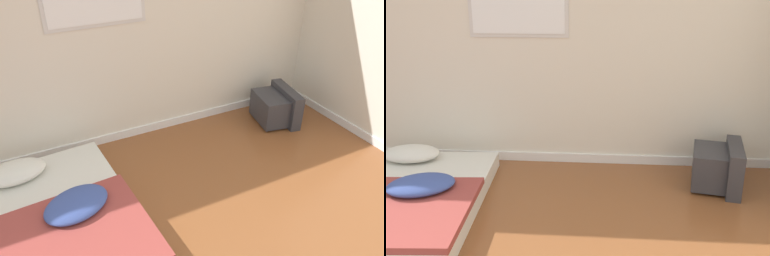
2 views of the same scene
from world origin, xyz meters
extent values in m
cube|color=silver|center=(0.00, 2.59, 1.30)|extent=(8.15, 0.06, 2.60)
cube|color=white|center=(0.00, 2.55, 0.04)|extent=(8.15, 0.02, 0.09)
cube|color=silver|center=(-0.33, 1.49, 0.07)|extent=(1.26, 1.81, 0.14)
ellipsoid|color=silver|center=(-0.57, 2.13, 0.21)|extent=(0.54, 0.37, 0.14)
cube|color=#993D38|center=(-0.31, 1.17, 0.17)|extent=(1.23, 1.09, 0.05)
ellipsoid|color=#384C93|center=(-0.18, 1.46, 0.23)|extent=(0.62, 0.54, 0.11)
cube|color=#333338|center=(2.16, 2.11, 0.18)|extent=(0.37, 0.52, 0.32)
cube|color=#333338|center=(2.36, 2.08, 0.20)|extent=(0.23, 0.59, 0.40)
cube|color=#283342|center=(2.42, 2.06, 0.21)|extent=(0.10, 0.47, 0.29)
camera|label=1|loc=(-0.36, -0.86, 2.25)|focal=35.00mm
camera|label=2|loc=(1.27, -1.44, 1.71)|focal=40.00mm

